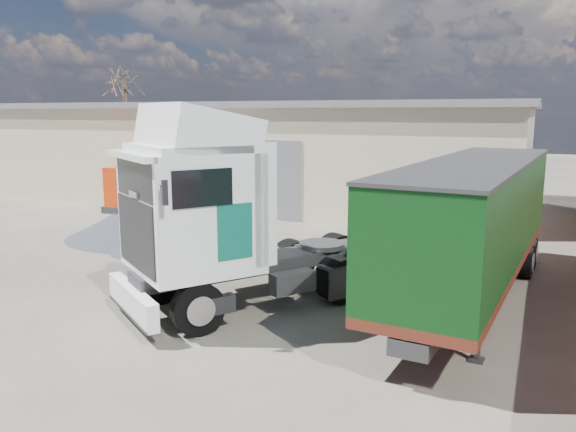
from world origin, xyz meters
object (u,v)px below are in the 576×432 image
at_px(tractor_unit, 228,225).
at_px(orange_skip, 145,192).
at_px(box_trailer, 475,217).
at_px(panel_van, 204,193).
at_px(bare_tree, 124,68).

distance_m(tractor_unit, orange_skip, 14.82).
relative_size(tractor_unit, orange_skip, 2.06).
bearing_deg(tractor_unit, orange_skip, 170.13).
bearing_deg(box_trailer, panel_van, 154.07).
xyz_separation_m(bare_tree, orange_skip, (10.00, -10.70, -6.96)).
distance_m(bare_tree, orange_skip, 16.22).
bearing_deg(bare_tree, box_trailer, -34.46).
bearing_deg(bare_tree, tractor_unit, -45.23).
bearing_deg(bare_tree, orange_skip, -46.95).
distance_m(bare_tree, panel_van, 18.16).
height_order(bare_tree, orange_skip, bare_tree).
xyz_separation_m(tractor_unit, orange_skip, (-10.71, 10.17, -1.15)).
relative_size(bare_tree, orange_skip, 2.57).
height_order(tractor_unit, box_trailer, tractor_unit).
bearing_deg(orange_skip, bare_tree, 127.30).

